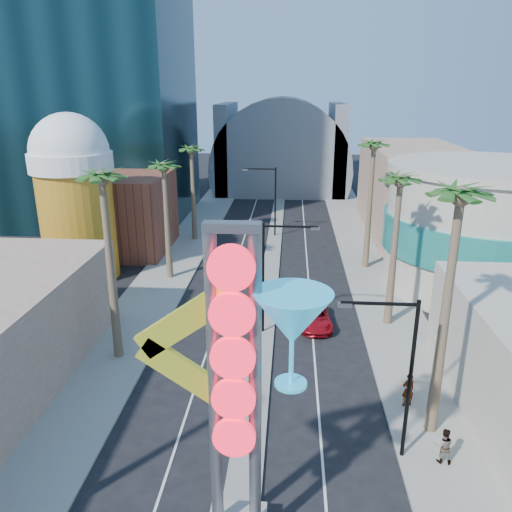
{
  "coord_description": "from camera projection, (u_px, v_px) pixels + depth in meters",
  "views": [
    {
      "loc": [
        1.77,
        -11.51,
        16.42
      ],
      "look_at": [
        -0.56,
        21.07,
        5.35
      ],
      "focal_mm": 35.0,
      "sensor_mm": 36.0,
      "label": 1
    }
  ],
  "objects": [
    {
      "name": "hotel_tower",
      "position": [
        94.0,
        11.0,
        58.84
      ],
      "size": [
        20.0,
        20.0,
        50.0
      ],
      "primitive_type": "cube",
      "color": "black",
      "rests_on": "ground"
    },
    {
      "name": "pedestrian_b",
      "position": [
        444.0,
        446.0,
        22.59
      ],
      "size": [
        0.92,
        0.76,
        1.73
      ],
      "primitive_type": "imported",
      "rotation": [
        0.0,
        0.0,
        3.01
      ],
      "color": "gray",
      "rests_on": "sidewalk_east"
    },
    {
      "name": "canopy",
      "position": [
        281.0,
        164.0,
        82.89
      ],
      "size": [
        22.0,
        16.0,
        22.0
      ],
      "color": "slate",
      "rests_on": "ground"
    },
    {
      "name": "palm_5",
      "position": [
        459.0,
        213.0,
        21.48
      ],
      "size": [
        2.4,
        2.4,
        13.2
      ],
      "color": "brown",
      "rests_on": "ground"
    },
    {
      "name": "filler_east",
      "position": [
        412.0,
        189.0,
        58.92
      ],
      "size": [
        10.0,
        20.0,
        10.0
      ],
      "primitive_type": "cube",
      "color": "#977762",
      "rests_on": "ground"
    },
    {
      "name": "median",
      "position": [
        273.0,
        252.0,
        52.13
      ],
      "size": [
        1.6,
        84.0,
        0.15
      ],
      "primitive_type": "cube",
      "color": "gray",
      "rests_on": "ground"
    },
    {
      "name": "beer_mug",
      "position": [
        74.0,
        192.0,
        43.23
      ],
      "size": [
        7.0,
        7.0,
        14.5
      ],
      "color": "orange",
      "rests_on": "ground"
    },
    {
      "name": "brick_filler_west",
      "position": [
        120.0,
        213.0,
        51.95
      ],
      "size": [
        10.0,
        10.0,
        8.0
      ],
      "primitive_type": "cube",
      "color": "brown",
      "rests_on": "ground"
    },
    {
      "name": "palm_2",
      "position": [
        164.0,
        174.0,
        42.16
      ],
      "size": [
        2.4,
        2.4,
        11.2
      ],
      "color": "brown",
      "rests_on": "ground"
    },
    {
      "name": "neon_sign",
      "position": [
        258.0,
        375.0,
        16.65
      ],
      "size": [
        6.53,
        2.6,
        12.55
      ],
      "color": "gray",
      "rests_on": "ground"
    },
    {
      "name": "palm_3",
      "position": [
        192.0,
        155.0,
        53.5
      ],
      "size": [
        2.4,
        2.4,
        11.2
      ],
      "color": "brown",
      "rests_on": "ground"
    },
    {
      "name": "red_pickup",
      "position": [
        315.0,
        317.0,
        36.06
      ],
      "size": [
        2.54,
        4.97,
        1.34
      ],
      "primitive_type": "imported",
      "rotation": [
        0.0,
        0.0,
        0.07
      ],
      "color": "#A50C17",
      "rests_on": "ground"
    },
    {
      "name": "turquoise_building",
      "position": [
        485.0,
        228.0,
        41.7
      ],
      "size": [
        16.6,
        16.6,
        10.6
      ],
      "color": "#B0A395",
      "rests_on": "ground"
    },
    {
      "name": "palm_1",
      "position": [
        103.0,
        190.0,
        28.51
      ],
      "size": [
        2.4,
        2.4,
        12.7
      ],
      "color": "brown",
      "rests_on": "ground"
    },
    {
      "name": "streetlight_2",
      "position": [
        401.0,
        366.0,
        21.81
      ],
      "size": [
        3.45,
        0.25,
        8.0
      ],
      "color": "black",
      "rests_on": "ground"
    },
    {
      "name": "sidewalk_east",
      "position": [
        369.0,
        264.0,
        48.66
      ],
      "size": [
        5.0,
        100.0,
        0.15
      ],
      "primitive_type": "cube",
      "color": "gray",
      "rests_on": "ground"
    },
    {
      "name": "streetlight_1",
      "position": [
        271.0,
        195.0,
        56.29
      ],
      "size": [
        3.79,
        0.25,
        8.0
      ],
      "color": "black",
      "rests_on": "ground"
    },
    {
      "name": "pedestrian_a",
      "position": [
        408.0,
        390.0,
        26.61
      ],
      "size": [
        0.8,
        0.65,
        1.92
      ],
      "primitive_type": "imported",
      "rotation": [
        0.0,
        0.0,
        3.44
      ],
      "color": "gray",
      "rests_on": "sidewalk_east"
    },
    {
      "name": "palm_7",
      "position": [
        373.0,
        154.0,
        44.29
      ],
      "size": [
        2.4,
        2.4,
        12.7
      ],
      "color": "brown",
      "rests_on": "ground"
    },
    {
      "name": "sidewalk_west",
      "position": [
        177.0,
        259.0,
        49.94
      ],
      "size": [
        5.0,
        100.0,
        0.15
      ],
      "primitive_type": "cube",
      "color": "gray",
      "rests_on": "ground"
    },
    {
      "name": "palm_6",
      "position": [
        400.0,
        190.0,
        33.25
      ],
      "size": [
        2.4,
        2.4,
        11.7
      ],
      "color": "brown",
      "rests_on": "ground"
    },
    {
      "name": "streetlight_0",
      "position": [
        271.0,
        268.0,
        33.55
      ],
      "size": [
        3.79,
        0.25,
        8.0
      ],
      "color": "black",
      "rests_on": "ground"
    }
  ]
}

